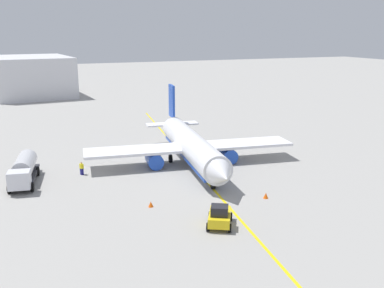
{
  "coord_description": "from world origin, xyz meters",
  "views": [
    {
      "loc": [
        54.01,
        -22.39,
        18.01
      ],
      "look_at": [
        0.0,
        0.0,
        3.0
      ],
      "focal_mm": 41.51,
      "sensor_mm": 36.0,
      "label": 1
    }
  ],
  "objects": [
    {
      "name": "safety_cone_wingtip",
      "position": [
        14.64,
        2.76,
        0.32
      ],
      "size": [
        0.57,
        0.57,
        0.63
      ],
      "primitive_type": "cone",
      "color": "#F2590F",
      "rests_on": "ground"
    },
    {
      "name": "fuel_tanker",
      "position": [
        -1.03,
        -21.62,
        1.72
      ],
      "size": [
        10.03,
        4.15,
        3.15
      ],
      "color": "#2D2D33",
      "rests_on": "ground"
    },
    {
      "name": "distant_hangar",
      "position": [
        -79.83,
        -15.99,
        5.46
      ],
      "size": [
        27.93,
        22.13,
        10.94
      ],
      "color": "silver",
      "rests_on": "ground"
    },
    {
      "name": "refueling_worker",
      "position": [
        -1.59,
        -14.69,
        0.82
      ],
      "size": [
        0.6,
        0.48,
        1.71
      ],
      "color": "navy",
      "rests_on": "ground"
    },
    {
      "name": "safety_cone_nose",
      "position": [
        12.13,
        -9.72,
        0.3
      ],
      "size": [
        0.55,
        0.55,
        0.61
      ],
      "primitive_type": "cone",
      "color": "#F2590F",
      "rests_on": "ground"
    },
    {
      "name": "pushback_tug",
      "position": [
        19.15,
        -5.11,
        1.01
      ],
      "size": [
        4.12,
        3.67,
        2.2
      ],
      "color": "yellow",
      "rests_on": "ground"
    },
    {
      "name": "taxi_line_marking",
      "position": [
        0.0,
        0.0,
        0.01
      ],
      "size": [
        81.18,
        11.63,
        0.01
      ],
      "primitive_type": "cube",
      "rotation": [
        0.0,
        0.0,
        -0.14
      ],
      "color": "yellow",
      "rests_on": "ground"
    },
    {
      "name": "ground_plane",
      "position": [
        0.0,
        0.0,
        0.0
      ],
      "size": [
        400.0,
        400.0,
        0.0
      ],
      "primitive_type": "plane",
      "color": "#9E9B96"
    },
    {
      "name": "airplane",
      "position": [
        -0.51,
        0.07,
        2.59
      ],
      "size": [
        30.73,
        29.29,
        9.53
      ],
      "color": "white",
      "rests_on": "ground"
    }
  ]
}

